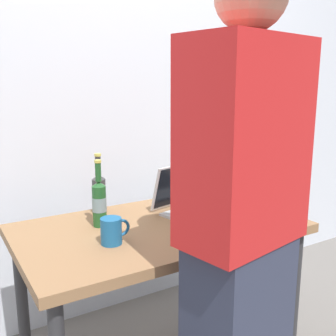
{
  "coord_description": "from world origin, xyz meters",
  "views": [
    {
      "loc": [
        -0.83,
        -1.46,
        1.36
      ],
      "look_at": [
        0.04,
        0.0,
        0.99
      ],
      "focal_mm": 42.78,
      "sensor_mm": 36.0,
      "label": 1
    }
  ],
  "objects_px": {
    "laptop": "(191,202)",
    "beer_bottle_green": "(99,202)",
    "beer_bottle_amber": "(99,192)",
    "coffee_mug": "(112,231)",
    "person_figure": "(241,230)"
  },
  "relations": [
    {
      "from": "laptop",
      "to": "beer_bottle_green",
      "type": "relative_size",
      "value": 1.26
    },
    {
      "from": "beer_bottle_amber",
      "to": "laptop",
      "type": "bearing_deg",
      "value": -29.03
    },
    {
      "from": "beer_bottle_green",
      "to": "coffee_mug",
      "type": "distance_m",
      "value": 0.22
    },
    {
      "from": "laptop",
      "to": "person_figure",
      "type": "xyz_separation_m",
      "value": [
        -0.23,
        -0.62,
        0.1
      ]
    },
    {
      "from": "beer_bottle_amber",
      "to": "beer_bottle_green",
      "type": "bearing_deg",
      "value": -111.13
    },
    {
      "from": "beer_bottle_green",
      "to": "person_figure",
      "type": "distance_m",
      "value": 0.7
    },
    {
      "from": "beer_bottle_amber",
      "to": "person_figure",
      "type": "bearing_deg",
      "value": -79.31
    },
    {
      "from": "beer_bottle_green",
      "to": "person_figure",
      "type": "xyz_separation_m",
      "value": [
        0.22,
        -0.66,
        0.04
      ]
    },
    {
      "from": "beer_bottle_green",
      "to": "coffee_mug",
      "type": "height_order",
      "value": "beer_bottle_green"
    },
    {
      "from": "person_figure",
      "to": "beer_bottle_green",
      "type": "bearing_deg",
      "value": 108.65
    },
    {
      "from": "beer_bottle_green",
      "to": "person_figure",
      "type": "bearing_deg",
      "value": -71.35
    },
    {
      "from": "laptop",
      "to": "coffee_mug",
      "type": "relative_size",
      "value": 3.1
    },
    {
      "from": "beer_bottle_amber",
      "to": "person_figure",
      "type": "xyz_separation_m",
      "value": [
        0.16,
        -0.83,
        0.05
      ]
    },
    {
      "from": "laptop",
      "to": "beer_bottle_green",
      "type": "height_order",
      "value": "beer_bottle_green"
    },
    {
      "from": "person_figure",
      "to": "beer_bottle_amber",
      "type": "bearing_deg",
      "value": 100.69
    }
  ]
}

